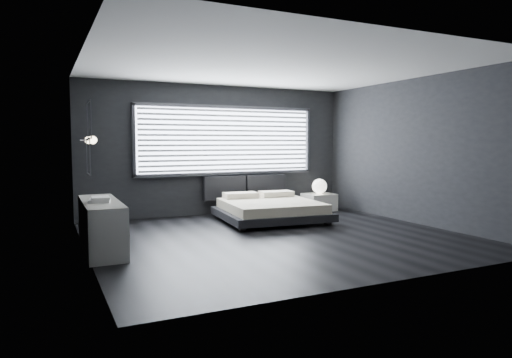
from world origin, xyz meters
name	(u,v)px	position (x,y,z in m)	size (l,w,h in m)	color
room	(278,153)	(0.00, 0.00, 1.40)	(6.04, 6.00, 2.80)	black
window	(228,140)	(0.20, 2.70, 1.61)	(4.14, 0.09, 1.52)	white
headboard	(245,187)	(0.58, 2.64, 0.57)	(1.96, 0.16, 0.52)	black
sconce_near	(93,140)	(-2.88, 0.05, 1.60)	(0.18, 0.11, 0.11)	silver
sconce_far	(88,140)	(-2.88, 0.65, 1.60)	(0.18, 0.11, 0.11)	silver
wall_art_upper	(89,120)	(-2.98, -0.55, 1.85)	(0.01, 0.48, 0.48)	#47474C
wall_art_lower	(88,157)	(-2.98, -0.30, 1.38)	(0.01, 0.48, 0.48)	#47474C
bed	(270,209)	(0.59, 1.42, 0.24)	(2.14, 2.06, 0.51)	black
nightstand	(319,202)	(2.23, 2.16, 0.19)	(0.67, 0.56, 0.39)	white
orb_lamp	(319,186)	(2.25, 2.18, 0.56)	(0.34, 0.34, 0.34)	white
dresser	(101,226)	(-2.78, 0.23, 0.36)	(0.53, 1.82, 0.72)	white
book_stack	(100,199)	(-2.80, 0.11, 0.76)	(0.34, 0.41, 0.08)	silver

